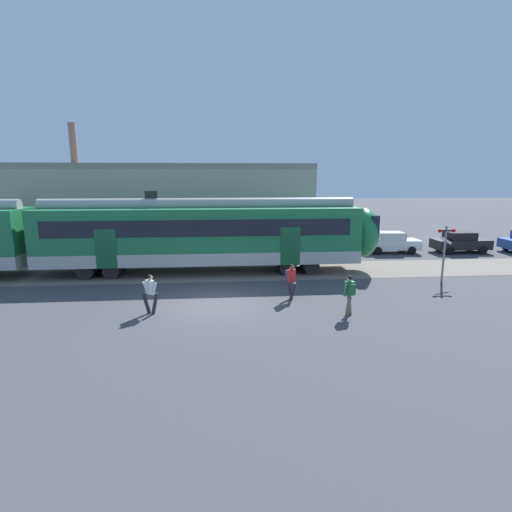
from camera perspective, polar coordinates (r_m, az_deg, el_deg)
name	(u,v)px	position (r m, az deg, el deg)	size (l,w,h in m)	color
ground_plane	(215,304)	(17.80, -5.95, -6.90)	(160.00, 160.00, 0.00)	#424247
track_bed	(5,276)	(26.54, -32.20, -2.49)	(80.00, 4.40, 0.01)	slate
pedestrian_white	(150,291)	(16.84, -14.89, -4.87)	(0.70, 0.47, 1.67)	#28282D
pedestrian_red	(291,279)	(18.19, 5.03, -3.23)	(0.50, 0.68, 1.67)	#28282D
pedestrian_green	(350,292)	(16.50, 13.24, -5.03)	(0.54, 0.67, 1.67)	#6B6051
parked_car_white	(391,242)	(30.84, 18.68, 1.87)	(4.07, 1.89, 1.54)	silver
parked_car_black	(460,242)	(32.95, 27.18, 1.79)	(4.01, 1.77, 1.54)	black
crossing_signal	(445,245)	(23.26, 25.40, 1.48)	(0.96, 0.22, 3.00)	gray
background_building	(167,208)	(30.36, -12.54, 6.67)	(21.11, 5.00, 9.20)	gray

